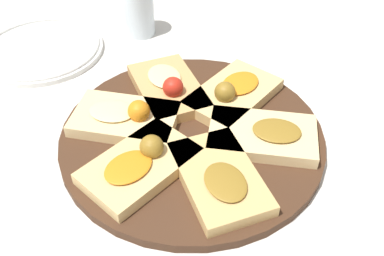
% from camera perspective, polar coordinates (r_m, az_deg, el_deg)
% --- Properties ---
extents(ground_plane, '(3.00, 3.00, 0.00)m').
position_cam_1_polar(ground_plane, '(0.74, 0.00, -1.52)').
color(ground_plane, silver).
extents(serving_board, '(0.43, 0.43, 0.02)m').
position_cam_1_polar(serving_board, '(0.73, 0.00, -1.06)').
color(serving_board, '#422819').
rests_on(serving_board, ground_plane).
extents(focaccia_slice_0, '(0.19, 0.15, 0.05)m').
position_cam_1_polar(focaccia_slice_0, '(0.80, -2.99, 5.16)').
color(focaccia_slice_0, tan).
rests_on(focaccia_slice_0, serving_board).
extents(focaccia_slice_1, '(0.20, 0.19, 0.05)m').
position_cam_1_polar(focaccia_slice_1, '(0.74, -8.43, 1.35)').
color(focaccia_slice_1, '#E5C689').
rests_on(focaccia_slice_1, serving_board).
extents(focaccia_slice_2, '(0.13, 0.18, 0.05)m').
position_cam_1_polar(focaccia_slice_2, '(0.67, -6.57, -4.51)').
color(focaccia_slice_2, '#DBB775').
rests_on(focaccia_slice_2, serving_board).
extents(focaccia_slice_3, '(0.19, 0.15, 0.03)m').
position_cam_1_polar(focaccia_slice_3, '(0.65, 3.54, -6.33)').
color(focaccia_slice_3, tan).
rests_on(focaccia_slice_3, serving_board).
extents(focaccia_slice_4, '(0.19, 0.19, 0.03)m').
position_cam_1_polar(focaccia_slice_4, '(0.72, 9.06, -0.88)').
color(focaccia_slice_4, '#E5C689').
rests_on(focaccia_slice_4, serving_board).
extents(focaccia_slice_5, '(0.13, 0.19, 0.05)m').
position_cam_1_polar(focaccia_slice_5, '(0.79, 5.18, 4.38)').
color(focaccia_slice_5, '#DBB775').
rests_on(focaccia_slice_5, serving_board).
extents(plate_left, '(0.25, 0.25, 0.02)m').
position_cam_1_polar(plate_left, '(1.00, -18.56, 9.52)').
color(plate_left, white).
rests_on(plate_left, ground_plane).
extents(water_glass, '(0.07, 0.07, 0.10)m').
position_cam_1_polar(water_glass, '(1.00, -6.79, 14.30)').
color(water_glass, silver).
rests_on(water_glass, ground_plane).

